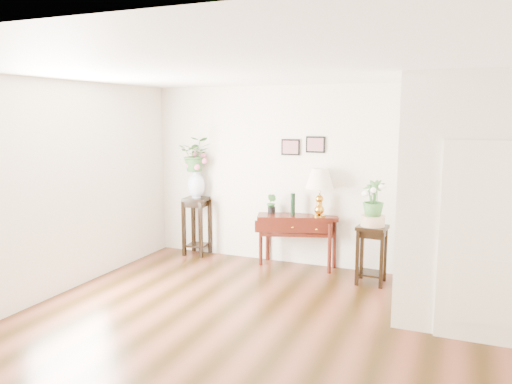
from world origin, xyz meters
The scene contains 20 objects.
floor centered at (0.00, 0.00, 0.00)m, with size 6.00×5.50×0.02m, color brown.
ceiling centered at (0.00, 0.00, 2.80)m, with size 6.00×5.50×0.02m, color white.
wall_back centered at (0.00, 2.75, 1.40)m, with size 6.00×0.02×2.80m, color white.
wall_front centered at (0.00, -2.75, 1.40)m, with size 6.00×0.02×2.80m, color white.
wall_left centered at (-3.00, 0.00, 1.40)m, with size 0.02×5.50×2.80m, color white.
partition centered at (2.10, 1.77, 1.40)m, with size 1.80×1.95×2.80m, color white.
door centered at (2.10, 0.78, 1.05)m, with size 0.90×0.05×2.10m, color silver.
art_print_left centered at (-0.65, 2.73, 1.85)m, with size 0.30×0.02×0.25m, color black.
art_print_right centered at (-0.25, 2.73, 1.90)m, with size 0.30×0.02×0.25m, color black.
wall_ornament centered at (1.16, 1.90, 2.05)m, with size 0.51×0.51×0.07m, color #B27C3C.
console_table centered at (-0.47, 2.57, 0.41)m, with size 1.23×0.41×0.82m, color #37140C.
table_lamp centered at (-0.13, 2.57, 1.17)m, with size 0.43×0.43×0.75m, color #B37D20.
green_vase centered at (-0.55, 2.57, 0.99)m, with size 0.07×0.07×0.34m, color black.
potted_plant centered at (-0.90, 2.57, 0.96)m, with size 0.16×0.13×0.29m, color #356A2F.
plant_stand_a centered at (-2.25, 2.57, 0.49)m, with size 0.38×0.38×0.98m, color black.
porcelain_vase centered at (-2.25, 2.57, 1.20)m, with size 0.29×0.29×0.49m, color silver, non-canonical shape.
lily_arrangement centered at (-2.25, 2.57, 1.67)m, with size 0.52×0.45×0.58m, color #356A2F.
plant_stand_b centered at (0.73, 2.21, 0.41)m, with size 0.39×0.39×0.82m, color black.
ceramic_bowl centered at (0.73, 2.21, 0.90)m, with size 0.33×0.33×0.15m, color beige.
narcissus centered at (0.73, 2.21, 1.20)m, with size 0.29×0.29×0.52m, color #356A2F.
Camera 1 is at (1.84, -4.64, 2.34)m, focal length 35.00 mm.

